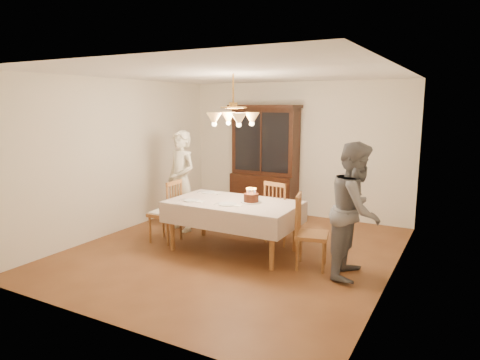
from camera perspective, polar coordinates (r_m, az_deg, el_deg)
The scene contains 14 objects.
ground at distance 6.53m, azimuth -0.85°, elevation -9.38°, with size 5.00×5.00×0.00m, color brown.
room_shell at distance 6.19m, azimuth -0.89°, elevation 4.56°, with size 5.00×5.00×5.00m.
dining_table at distance 6.34m, azimuth -0.87°, elevation -3.55°, with size 1.90×1.10×0.76m.
china_hutch at distance 8.50m, azimuth 3.32°, elevation 2.40°, with size 1.38×0.54×2.16m.
chair_far_side at distance 6.80m, azimuth 5.50°, elevation -4.74°, with size 0.52×0.51×1.00m.
chair_left_end at distance 6.94m, azimuth -9.89°, elevation -4.44°, with size 0.44×0.46×1.00m.
chair_right_end at distance 5.84m, azimuth 9.44°, elevation -7.32°, with size 0.51×0.53×1.00m.
elderly_woman at distance 7.42m, azimuth -7.82°, elevation -0.15°, with size 0.63×0.42×1.74m, color #EAE3C6.
adult_in_grey at distance 5.59m, azimuth 15.16°, elevation -3.89°, with size 0.84×0.65×1.72m, color slate.
birthday_cake at distance 6.25m, azimuth 1.50°, elevation -2.45°, with size 0.30×0.30×0.21m.
place_setting_near_left at distance 6.39m, azimuth -6.41°, elevation -2.74°, with size 0.37×0.23×0.02m.
place_setting_near_right at distance 6.11m, azimuth -1.58°, elevation -3.27°, with size 0.41×0.26×0.02m.
place_setting_far_left at distance 6.94m, azimuth -4.12°, elevation -1.66°, with size 0.38×0.23×0.02m.
chandelier at distance 6.16m, azimuth -0.90°, elevation 8.22°, with size 0.62×0.62×0.73m.
Camera 1 is at (3.04, -5.36, 2.18)m, focal length 32.00 mm.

